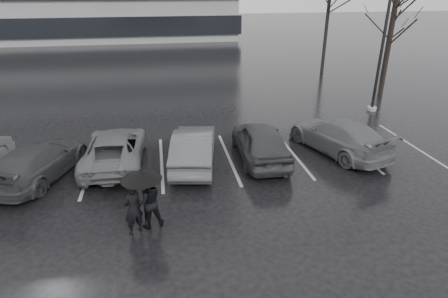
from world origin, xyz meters
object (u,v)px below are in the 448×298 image
car_main (260,141)px  tree_ne (390,32)px  car_west_b (115,149)px  tree_east (391,32)px  lamp_post (384,33)px  tree_north (328,18)px  car_west_c (39,161)px  pedestrian_right (148,201)px  car_west_a (194,147)px  car_east (338,136)px  pedestrian_left (133,209)px

car_main → tree_ne: tree_ne is taller
car_west_b → tree_east: 17.89m
tree_ne → lamp_post: bearing=-124.8°
car_main → tree_north: 17.69m
car_west_c → pedestrian_right: 5.58m
tree_ne → tree_north: (-3.50, 3.00, 0.75)m
tree_north → tree_east: bearing=-81.9°
car_west_a → tree_east: size_ratio=0.56×
car_west_c → tree_east: size_ratio=0.59×
car_east → tree_ne: bearing=-146.2°
pedestrian_left → car_west_b: bearing=-110.6°
pedestrian_left → tree_north: bearing=-158.1°
pedestrian_left → lamp_post: (12.94, 9.41, 3.45)m
car_west_a → tree_north: tree_north is taller
car_main → pedestrian_left: pedestrian_left is taller
tree_east → pedestrian_left: bearing=-141.3°
car_east → car_west_c: bearing=-16.5°
car_west_a → car_east: 6.24m
pedestrian_left → car_west_a: bearing=-148.8°
car_main → lamp_post: bearing=-146.4°
tree_ne → car_west_c: bearing=-150.6°
lamp_post → pedestrian_left: bearing=-144.0°
tree_east → car_west_c: bearing=-157.0°
car_west_a → car_east: bearing=-168.7°
car_main → pedestrian_left: 6.55m
lamp_post → car_main: bearing=-147.6°
car_west_c → lamp_post: lamp_post is taller
car_main → tree_east: size_ratio=0.56×
tree_ne → car_main: bearing=-137.1°
car_east → tree_ne: size_ratio=0.71×
car_main → car_east: bearing=-176.9°
car_west_a → pedestrian_left: 4.78m
pedestrian_right → car_west_b: bearing=-87.5°
car_west_a → tree_east: 15.41m
pedestrian_left → tree_east: size_ratio=0.20×
pedestrian_left → tree_north: size_ratio=0.19×
tree_ne → pedestrian_right: bearing=-137.3°
tree_ne → tree_east: bearing=-122.0°
car_west_a → tree_north: size_ratio=0.53×
car_west_a → tree_ne: (15.39, 11.80, 2.76)m
car_west_c → car_east: bearing=-159.6°
car_main → tree_east: bearing=-141.4°
pedestrian_left → tree_east: (15.06, 12.05, 3.19)m
tree_east → pedestrian_right: bearing=-141.1°
car_west_a → lamp_post: size_ratio=0.48×
pedestrian_left → tree_ne: (17.56, 16.05, 2.69)m
car_west_c → lamp_post: size_ratio=0.50×
lamp_post → car_west_c: bearing=-162.3°
car_east → tree_north: tree_north is taller
pedestrian_right → lamp_post: size_ratio=0.18×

